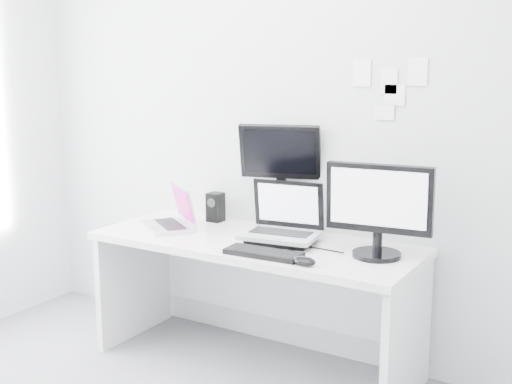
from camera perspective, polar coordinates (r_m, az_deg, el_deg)
back_wall at (r=3.84m, az=2.62°, el=6.08°), size 3.60×0.00×3.60m
desk at (r=3.76m, az=-0.10°, el=-9.45°), size 1.80×0.70×0.73m
macbook at (r=3.91m, az=-7.54°, el=-1.20°), size 0.43×0.41×0.26m
speaker at (r=4.05m, az=-3.45°, el=-1.28°), size 0.10×0.10×0.17m
dell_laptop at (r=3.55m, az=2.04°, el=-1.79°), size 0.44×0.36×0.33m
rear_monitor at (r=3.83m, az=2.09°, el=1.41°), size 0.49×0.29×0.62m
samsung_monitor at (r=3.34m, az=10.31°, el=-1.46°), size 0.55×0.30×0.48m
keyboard at (r=3.36m, az=0.64°, el=-5.21°), size 0.40×0.16×0.03m
mouse at (r=3.22m, az=4.11°, el=-5.85°), size 0.13×0.10×0.04m
wall_note_0 at (r=3.63m, az=8.96°, el=9.93°), size 0.10×0.00×0.14m
wall_note_1 at (r=3.57m, az=11.19°, el=9.20°), size 0.09×0.00×0.13m
wall_note_2 at (r=3.52m, az=13.55°, el=9.89°), size 0.10×0.00×0.14m
wall_note_3 at (r=3.59m, az=10.79°, el=6.66°), size 0.11×0.00×0.08m
wall_note_4 at (r=3.56m, az=11.67°, el=8.05°), size 0.11×0.00×0.11m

